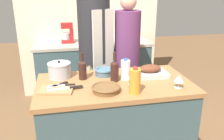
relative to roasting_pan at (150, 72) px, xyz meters
name	(u,v)px	position (x,y,z in m)	size (l,w,h in m)	color
kitchen_island	(114,126)	(-0.36, -0.09, -0.49)	(1.37, 0.74, 0.90)	#3D565B
back_counter	(93,71)	(-0.36, 1.45, -0.48)	(1.71, 0.60, 0.92)	#3D565B
back_wall	(89,15)	(-0.36, 1.80, 0.34)	(2.21, 0.10, 2.55)	beige
roasting_pan	(150,72)	(0.00, 0.00, 0.00)	(0.33, 0.22, 0.11)	#BCBCC1
wicker_basket	(106,88)	(-0.47, -0.27, -0.01)	(0.24, 0.24, 0.05)	brown
cutting_board	(56,90)	(-0.87, -0.17, -0.03)	(0.31, 0.23, 0.02)	#AD7F51
stock_pot	(60,70)	(-0.84, 0.14, 0.03)	(0.21, 0.21, 0.17)	#B7B7BC
mixing_bowl	(104,72)	(-0.43, 0.11, -0.01)	(0.17, 0.17, 0.07)	slate
juice_jug	(135,81)	(-0.25, -0.34, 0.06)	(0.09, 0.09, 0.22)	orange
milk_jug	(125,70)	(-0.25, -0.03, 0.05)	(0.09, 0.09, 0.20)	white
wine_bottle_green	(115,70)	(-0.36, -0.06, 0.06)	(0.07, 0.07, 0.27)	#381E19
wine_bottle_dark	(82,69)	(-0.63, 0.05, 0.05)	(0.07, 0.07, 0.25)	#381E19
wine_glass_left	(179,79)	(0.14, -0.31, 0.04)	(0.08, 0.08, 0.11)	silver
wine_glass_right	(132,76)	(-0.23, -0.16, 0.04)	(0.08, 0.08, 0.11)	silver
knife_chef	(67,88)	(-0.79, -0.18, -0.02)	(0.29, 0.07, 0.01)	#B7B7BC
knife_paring	(58,85)	(-0.85, -0.09, -0.02)	(0.18, 0.13, 0.01)	#B7B7BC
knife_bread	(63,85)	(-0.82, -0.11, -0.02)	(0.22, 0.03, 0.01)	#B7B7BC
stand_mixer	(67,34)	(-0.73, 1.49, 0.10)	(0.18, 0.14, 0.29)	#B22323
condiment_bottle_tall	(82,40)	(-0.53, 1.30, 0.05)	(0.06, 0.06, 0.16)	#B28E2D
condiment_bottle_short	(84,36)	(-0.49, 1.49, 0.08)	(0.06, 0.06, 0.21)	#332D28
person_cook_aproned	(95,50)	(-0.43, 0.71, 0.05)	(0.40, 0.41, 1.79)	beige
person_cook_guest	(127,55)	(-0.04, 0.69, -0.03)	(0.30, 0.30, 1.64)	beige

